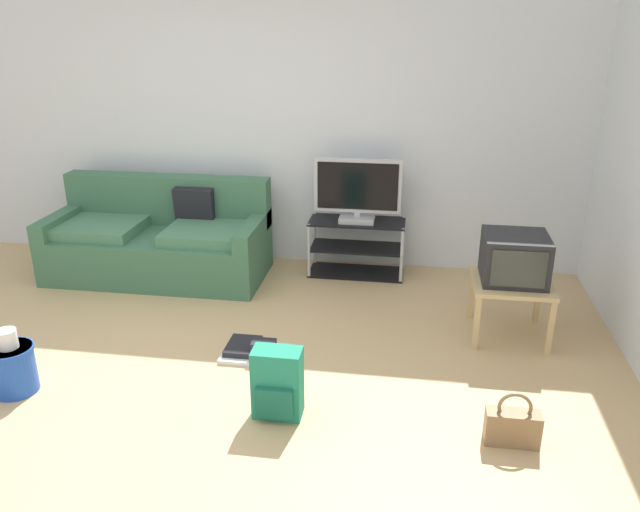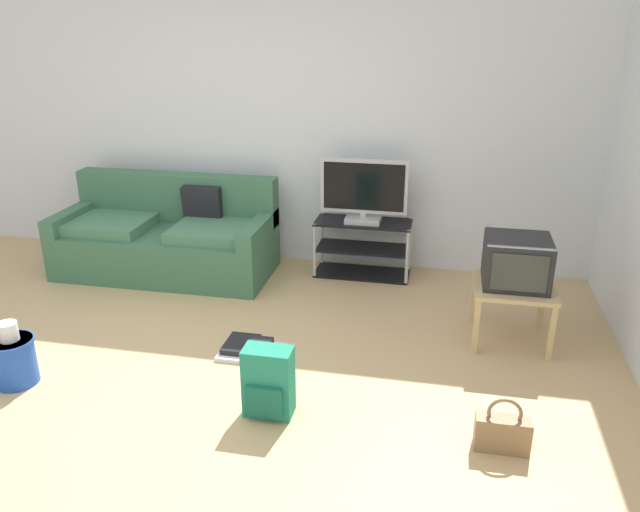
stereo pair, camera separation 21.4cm
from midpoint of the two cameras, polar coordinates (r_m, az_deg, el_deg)
The scene contains 11 objects.
ground_plane at distance 4.20m, azimuth -12.72°, elevation -11.71°, with size 9.00×9.80×0.02m, color tan.
wall_back at distance 5.92m, azimuth -4.09°, elevation 12.49°, with size 9.00×0.10×2.70m, color silver.
couch at distance 5.89m, azimuth -12.66°, elevation 1.60°, with size 1.93×0.86×0.86m.
tv_stand at distance 5.70m, azimuth 4.99°, elevation 0.72°, with size 0.86×0.37×0.51m.
flat_tv at distance 5.51m, azimuth 5.13°, elevation 5.85°, with size 0.77×0.22×0.57m.
side_table at distance 4.73m, azimuth 18.43°, elevation -3.18°, with size 0.56×0.56×0.44m.
crt_tv at distance 4.65m, azimuth 18.74°, elevation -0.48°, with size 0.45×0.44×0.34m.
backpack at distance 3.76m, azimuth -3.07°, elevation -11.45°, with size 0.29×0.24×0.43m.
handbag at distance 3.70m, azimuth 17.95°, elevation -15.01°, with size 0.30×0.12×0.32m.
cleaning_bucket at distance 4.46m, azimuth -24.93°, elevation -8.43°, with size 0.29×0.29×0.43m.
floor_tray at distance 4.45m, azimuth -4.94°, elevation -8.42°, with size 0.44×0.33×0.14m.
Camera 2 is at (1.69, -3.17, 2.23)m, focal length 35.12 mm.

